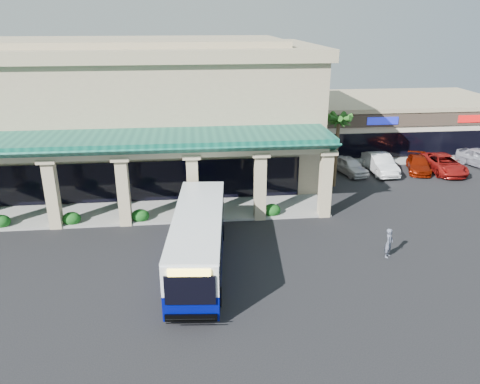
{
  "coord_description": "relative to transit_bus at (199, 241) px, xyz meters",
  "views": [
    {
      "loc": [
        -2.96,
        -23.95,
        13.15
      ],
      "look_at": [
        0.09,
        4.68,
        2.2
      ],
      "focal_mm": 35.0,
      "sensor_mm": 36.0,
      "label": 1
    }
  ],
  "objects": [
    {
      "name": "main_building",
      "position": [
        -5.21,
        17.0,
        4.1
      ],
      "size": [
        30.8,
        14.8,
        11.35
      ],
      "primitive_type": null,
      "color": "tan",
      "rests_on": "ground"
    },
    {
      "name": "ground",
      "position": [
        2.79,
        1.0,
        -1.58
      ],
      "size": [
        110.0,
        110.0,
        0.0
      ],
      "primitive_type": "plane",
      "color": "black"
    },
    {
      "name": "arcade",
      "position": [
        -5.21,
        7.8,
        1.27
      ],
      "size": [
        30.0,
        6.2,
        5.7
      ],
      "primitive_type": null,
      "color": "#0D5243",
      "rests_on": "ground"
    },
    {
      "name": "car_gray",
      "position": [
        22.01,
        14.51,
        -0.81
      ],
      "size": [
        2.83,
        5.66,
        1.54
      ],
      "primitive_type": "imported",
      "rotation": [
        0.0,
        0.0,
        -0.05
      ],
      "color": "#A11613",
      "rests_on": "ground"
    },
    {
      "name": "pedestrian",
      "position": [
        10.89,
        0.04,
        -0.7
      ],
      "size": [
        0.73,
        0.76,
        1.76
      ],
      "primitive_type": "imported",
      "rotation": [
        0.0,
        0.0,
        0.88
      ],
      "color": "#55596C",
      "rests_on": "ground"
    },
    {
      "name": "strip_mall",
      "position": [
        20.79,
        25.0,
        0.87
      ],
      "size": [
        22.5,
        12.5,
        4.9
      ],
      "primitive_type": null,
      "color": "beige",
      "rests_on": "ground"
    },
    {
      "name": "palm_0",
      "position": [
        11.29,
        12.0,
        1.72
      ],
      "size": [
        2.4,
        2.4,
        6.6
      ],
      "primitive_type": null,
      "color": "#1A4913",
      "rests_on": "ground"
    },
    {
      "name": "car_white",
      "position": [
        16.32,
        14.94,
        -0.74
      ],
      "size": [
        1.78,
        5.08,
        1.67
      ],
      "primitive_type": "imported",
      "rotation": [
        0.0,
        0.0,
        -0.0
      ],
      "color": "white",
      "rests_on": "ground"
    },
    {
      "name": "car_red",
      "position": [
        19.91,
        14.97,
        -0.92
      ],
      "size": [
        3.22,
        4.87,
        1.31
      ],
      "primitive_type": "imported",
      "rotation": [
        0.0,
        0.0,
        -0.33
      ],
      "color": "maroon",
      "rests_on": "ground"
    },
    {
      "name": "car_silver",
      "position": [
        13.58,
        15.02,
        -0.85
      ],
      "size": [
        2.72,
        4.55,
        1.45
      ],
      "primitive_type": "imported",
      "rotation": [
        0.0,
        0.0,
        0.25
      ],
      "color": "silver",
      "rests_on": "ground"
    },
    {
      "name": "transit_bus",
      "position": [
        0.0,
        0.0,
        0.0
      ],
      "size": [
        3.65,
        11.51,
        3.16
      ],
      "primitive_type": null,
      "rotation": [
        0.0,
        0.0,
        -0.09
      ],
      "color": "#020972",
      "rests_on": "ground"
    },
    {
      "name": "broadleaf_tree",
      "position": [
        10.29,
        20.0,
        0.83
      ],
      "size": [
        2.6,
        2.6,
        4.81
      ],
      "primitive_type": null,
      "color": "#114B12",
      "rests_on": "ground"
    },
    {
      "name": "palm_1",
      "position": [
        12.29,
        15.0,
        1.32
      ],
      "size": [
        2.4,
        2.4,
        5.8
      ],
      "primitive_type": null,
      "color": "#1A4913",
      "rests_on": "ground"
    }
  ]
}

